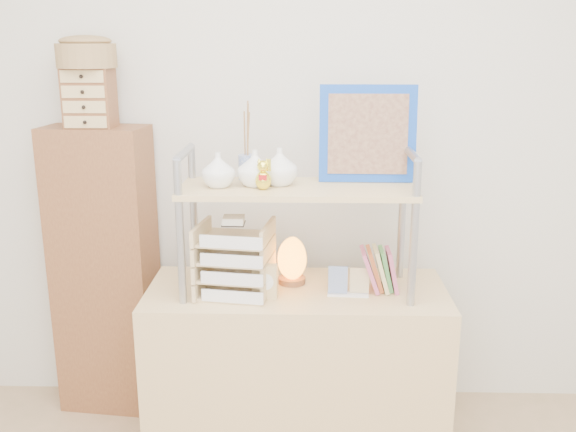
% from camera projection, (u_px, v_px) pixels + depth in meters
% --- Properties ---
extents(room_shell, '(3.42, 3.41, 2.61)m').
position_uv_depth(room_shell, '(294.00, 48.00, 1.54)').
color(room_shell, silver).
rests_on(room_shell, ground).
extents(desk, '(1.20, 0.50, 0.75)m').
position_uv_depth(desk, '(297.00, 373.00, 2.67)').
color(desk, tan).
rests_on(desk, ground).
extents(cabinet, '(0.47, 0.29, 1.35)m').
position_uv_depth(cabinet, '(105.00, 272.00, 2.97)').
color(cabinet, brown).
rests_on(cabinet, ground).
extents(hutch, '(0.91, 0.34, 0.80)m').
position_uv_depth(hutch, '(297.00, 183.00, 2.47)').
color(hutch, '#9A9DA8').
rests_on(hutch, desk).
extents(letter_tray, '(0.29, 0.28, 0.32)m').
position_uv_depth(letter_tray, '(235.00, 263.00, 2.49)').
color(letter_tray, tan).
rests_on(letter_tray, desk).
extents(salt_lamp, '(0.13, 0.12, 0.20)m').
position_uv_depth(salt_lamp, '(292.00, 260.00, 2.61)').
color(salt_lamp, brown).
rests_on(salt_lamp, desk).
extents(desk_clock, '(0.10, 0.05, 0.13)m').
position_uv_depth(desk_clock, '(265.00, 281.00, 2.47)').
color(desk_clock, tan).
rests_on(desk_clock, desk).
extents(postcard_stand, '(0.16, 0.05, 0.12)m').
position_uv_depth(postcard_stand, '(348.00, 287.00, 2.50)').
color(postcard_stand, white).
rests_on(postcard_stand, desk).
extents(drawer_chest, '(0.20, 0.16, 0.25)m').
position_uv_depth(drawer_chest, '(90.00, 98.00, 2.74)').
color(drawer_chest, brown).
rests_on(drawer_chest, cabinet).
extents(woven_basket, '(0.25, 0.25, 0.10)m').
position_uv_depth(woven_basket, '(86.00, 56.00, 2.69)').
color(woven_basket, olive).
rests_on(woven_basket, drawer_chest).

